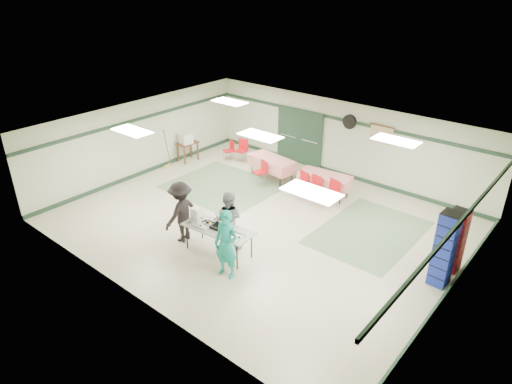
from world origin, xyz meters
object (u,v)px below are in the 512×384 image
Objects in this scene: crate_stack_red at (455,240)px; printer_table at (187,145)px; chair_a at (315,186)px; chair_loose_a at (242,148)px; crate_stack_blue_a at (446,255)px; volunteer_teal at (226,245)px; dining_table_b at (272,163)px; serving_table at (218,229)px; broom at (167,148)px; dining_table_a at (325,180)px; volunteer_grey at (228,219)px; chair_b at (302,182)px; volunteer_dark at (181,212)px; crate_stack_blue_b at (445,249)px; chair_loose_b at (230,149)px; chair_c at (332,191)px; chair_d at (262,170)px; office_printer at (185,138)px.

crate_stack_red is 10.32m from printer_table.
crate_stack_red is (4.63, -0.89, 0.29)m from chair_a.
chair_loose_a is 9.00m from crate_stack_blue_a.
volunteer_teal reaches higher than printer_table.
dining_table_b is at bearing 167.91° from crate_stack_red.
printer_table is (-5.39, 3.84, -0.09)m from serving_table.
crate_stack_blue_a is at bearing 0.34° from broom.
crate_stack_red is (4.61, -1.46, 0.26)m from dining_table_a.
dining_table_b is 2.24× the size of printer_table.
volunteer_grey is at bearing -60.19° from chair_loose_a.
printer_table is at bearing -161.12° from chair_b.
dining_table_a is at bearing 97.51° from chair_a.
broom is at bearing -169.21° from dining_table_a.
chair_loose_a is at bearing -160.21° from volunteer_dark.
chair_a is 0.46× the size of crate_stack_blue_b.
crate_stack_blue_a is (9.07, -2.30, 0.24)m from chair_loose_b.
dining_table_b is at bearing 177.41° from chair_b.
printer_table is (-5.34, 3.39, -0.18)m from volunteer_grey.
volunteer_grey is 1.73× the size of chair_c.
crate_stack_blue_a is (3.98, -1.47, 0.14)m from chair_c.
chair_loose_a is at bearing 120.90° from volunteer_teal.
chair_c is 4.78m from chair_loose_a.
chair_loose_b reaches higher than dining_table_b.
office_printer is at bearing -151.54° from chair_d.
crate_stack_blue_a is 10.38m from broom.
broom is at bearing -85.57° from office_printer.
serving_table is 4.19× the size of office_printer.
chair_c is 4.25m from crate_stack_blue_a.
crate_stack_blue_a reaches higher than office_printer.
crate_stack_red reaches higher than chair_d.
dining_table_b is 2.25m from chair_a.
office_printer is at bearing -164.99° from chair_c.
chair_b reaches higher than printer_table.
chair_a reaches higher than dining_table_a.
broom reaches higher than crate_stack_blue_a.
dining_table_b reaches higher than serving_table.
volunteer_grey is 5.68m from crate_stack_red.
volunteer_teal reaches higher than office_printer.
serving_table is 4.68m from dining_table_a.
crate_stack_red is at bearing 34.99° from volunteer_teal.
chair_loose_a is at bearing 163.74° from crate_stack_blue_a.
dining_table_b is at bearing -23.11° from chair_loose_a.
chair_a is 0.53× the size of crate_stack_red.
volunteer_grey is 2.06× the size of chair_loose_b.
volunteer_dark is 0.91× the size of crate_stack_blue_b.
volunteer_dark reaches higher than chair_c.
crate_stack_blue_a reaches higher than printer_table.
crate_stack_blue_a reaches higher than chair_c.
volunteer_teal is 4.68m from chair_c.
serving_table is 1.20× the size of crate_stack_red.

